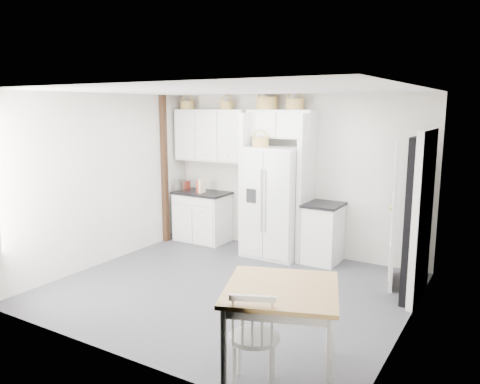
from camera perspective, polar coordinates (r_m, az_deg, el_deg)
The scene contains 27 objects.
floor at distance 6.38m, azimuth -1.33°, elevation -11.69°, with size 4.50×4.50×0.00m, color #44444E.
ceiling at distance 5.92m, azimuth -1.44°, elevation 12.32°, with size 4.50×4.50×0.00m, color white.
wall_back at distance 7.76m, azimuth 6.54°, elevation 2.16°, with size 4.50×4.50×0.00m, color beige.
wall_left at distance 7.45m, azimuth -16.17°, elevation 1.48°, with size 4.00×4.00×0.00m, color beige.
wall_right at distance 5.20m, azimuth 20.09°, elevation -2.45°, with size 4.00×4.00×0.00m, color beige.
refrigerator at distance 7.55m, azimuth 4.23°, elevation -1.20°, with size 0.92×0.74×1.77m, color silver.
base_cab_left at distance 8.48m, azimuth -4.60°, elevation -3.10°, with size 0.93×0.59×0.86m, color white.
base_cab_right at distance 7.41m, azimuth 10.11°, elevation -5.06°, with size 0.51×0.61×0.89m, color white.
dining_table at distance 4.41m, azimuth 5.00°, elevation -16.45°, with size 0.98×0.98×0.82m, color olive.
windsor_chair at distance 4.20m, azimuth 1.76°, elevation -17.28°, with size 0.44×0.40×0.90m, color white.
counter_left at distance 8.39m, azimuth -4.64°, elevation -0.11°, with size 0.97×0.63×0.04m, color black.
counter_right at distance 7.31m, azimuth 10.22°, elevation -1.53°, with size 0.55×0.65×0.04m, color black.
toaster at distance 8.50m, azimuth -7.07°, elevation 0.80°, with size 0.29×0.17×0.20m, color silver.
cookbook_red at distance 8.30m, azimuth -5.02°, elevation 0.71°, with size 0.03×0.15×0.23m, color #A92F1E.
cookbook_cream at distance 8.26m, azimuth -4.63°, elevation 0.75°, with size 0.04×0.17×0.25m, color beige.
basket_upper_a at distance 8.58m, azimuth -6.45°, elevation 10.47°, with size 0.26×0.26×0.15m, color #A37632.
basket_upper_c at distance 8.11m, azimuth -1.66°, elevation 10.50°, with size 0.24×0.24×0.14m, color #A37632.
basket_bridge_a at distance 7.71m, azimuth 3.32°, elevation 10.73°, with size 0.36×0.36×0.20m, color #A37632.
basket_bridge_b at distance 7.50m, azimuth 6.71°, elevation 10.57°, with size 0.29×0.29×0.17m, color #A37632.
basket_fridge_a at distance 7.43m, azimuth 2.50°, elevation 6.10°, with size 0.27×0.27×0.14m, color #A37632.
upper_cabinet at distance 8.29m, azimuth -3.42°, elevation 6.89°, with size 1.40×0.34×0.90m, color white.
bridge_cabinet at distance 7.60m, azimuth 5.09°, elevation 8.26°, with size 1.12×0.34×0.45m, color white.
fridge_panel_left at distance 7.82m, azimuth 1.19°, elevation 1.17°, with size 0.08×0.60×2.30m, color white.
fridge_panel_right at distance 7.37m, azimuth 8.09°, elevation 0.51°, with size 0.08×0.60×2.30m, color white.
trim_post at distance 8.39m, azimuth -9.19°, elevation 2.70°, with size 0.09×0.09×2.60m, color black.
doorway_void at distance 6.24m, azimuth 20.90°, elevation -3.04°, with size 0.18×0.85×2.05m, color black.
door_slab at distance 6.62m, azimuth 18.36°, elevation -2.13°, with size 0.80×0.04×2.05m, color white.
Camera 1 is at (3.17, -5.00, 2.39)m, focal length 35.00 mm.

